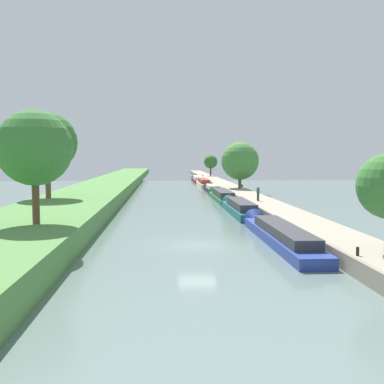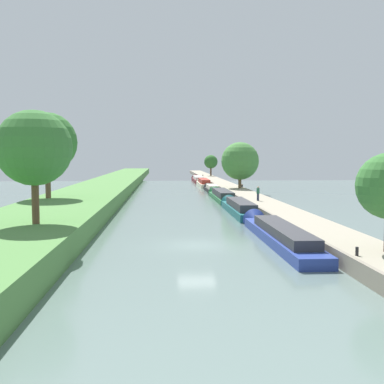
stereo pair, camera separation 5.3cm
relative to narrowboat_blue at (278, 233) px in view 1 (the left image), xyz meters
name	(u,v)px [view 1 (the left image)]	position (x,y,z in m)	size (l,w,h in m)	color
ground_plane	(197,245)	(-5.73, -1.14, -0.54)	(160.00, 160.00, 0.00)	slate
left_grassy_bank	(20,235)	(-17.24, -1.14, 0.29)	(8.49, 260.00, 1.66)	#518442
right_towpath	(330,237)	(3.32, -1.14, -0.10)	(3.56, 260.00, 0.90)	#9E937F
stone_quay	(302,237)	(1.41, -1.14, -0.07)	(0.25, 260.00, 0.95)	gray
narrowboat_blue	(278,233)	(0.00, 0.00, 0.00)	(2.08, 16.71, 1.98)	#283D93
narrowboat_teal	(239,207)	(-0.14, 15.65, 0.05)	(2.04, 14.11, 2.07)	#195B60
narrowboat_green	(221,195)	(-0.02, 30.80, 0.01)	(2.17, 15.59, 2.14)	#1E6033
narrowboat_black	(212,189)	(0.15, 44.93, -0.07)	(1.87, 10.91, 1.80)	black
narrowboat_cream	(203,183)	(0.01, 59.06, 0.06)	(1.97, 14.27, 2.08)	beige
narrowboat_maroon	(198,179)	(0.02, 74.25, 0.00)	(2.16, 15.78, 2.05)	maroon
tree_rightbank_midnear	(240,161)	(4.09, 39.88, 4.62)	(5.92, 5.92, 7.23)	brown
tree_rightbank_midfar	(211,162)	(4.22, 85.23, 3.93)	(3.46, 3.46, 5.33)	brown
tree_leftbank_downstream	(34,148)	(-15.99, -1.89, 5.88)	(4.75, 4.75, 7.15)	brown
tree_leftbank_upstream	(47,142)	(-19.66, 15.98, 6.77)	(6.02, 6.02, 8.68)	brown
person_walking	(258,193)	(2.72, 19.53, 1.23)	(0.34, 0.34, 1.66)	#282D42
mooring_bollard_near	(358,251)	(1.84, -8.89, 0.58)	(0.16, 0.16, 0.45)	black
mooring_bollard_far	(203,176)	(1.84, 81.30, 0.58)	(0.16, 0.16, 0.45)	black
park_bench	(241,185)	(4.65, 42.09, 0.70)	(0.44, 1.50, 0.47)	#333338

